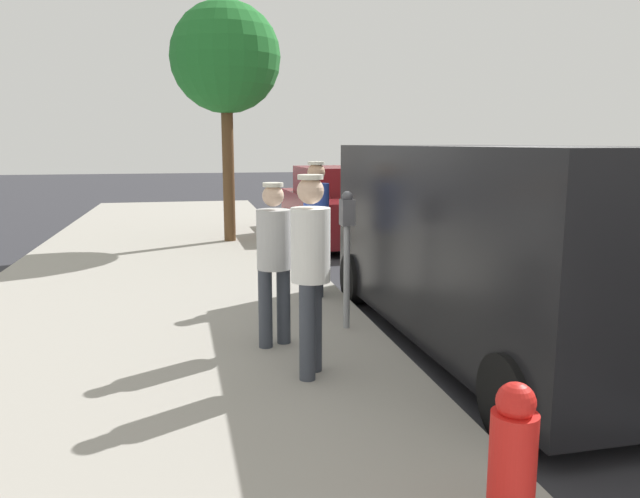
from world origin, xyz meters
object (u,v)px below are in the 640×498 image
Objects in this scene: parked_sedan_behind at (338,208)px; street_tree at (226,59)px; pedestrian_in_gray at (274,254)px; parked_van at (495,241)px; fire_hydrant at (512,465)px; pedestrian_in_blue at (316,219)px; pedestrian_in_white at (311,262)px; parking_meter_near at (347,236)px.

parked_sedan_behind is 3.96m from street_tree.
parked_van is (-2.36, 0.07, 0.06)m from pedestrian_in_gray.
parked_sedan_behind is at bearing -98.93° from fire_hydrant.
street_tree is at bearing -89.96° from pedestrian_in_gray.
pedestrian_in_gray is at bearing 66.87° from pedestrian_in_blue.
parking_meter_near is at bearing -116.87° from pedestrian_in_white.
pedestrian_in_blue reaches higher than pedestrian_in_white.
parked_van reaches higher than pedestrian_in_gray.
pedestrian_in_blue reaches higher than fire_hydrant.
parked_van is at bearing 178.41° from pedestrian_in_gray.
pedestrian_in_gray is (0.86, 0.42, -0.09)m from parking_meter_near.
parked_sedan_behind is at bearing -90.61° from parked_van.
parked_van is 1.18× the size of parked_sedan_behind.
pedestrian_in_white is (0.66, 1.30, -0.01)m from parking_meter_near.
parking_meter_near is at bearing 91.06° from pedestrian_in_blue.
pedestrian_in_gray is 7.74m from parked_sedan_behind.
fire_hydrant is at bearing 63.99° from parked_van.
parking_meter_near is 0.31× the size of street_tree.
parked_sedan_behind reaches higher than fire_hydrant.
fire_hydrant is at bearing 102.77° from pedestrian_in_gray.
pedestrian_in_blue is at bearing 73.42° from parked_sedan_behind.
pedestrian_in_white is at bearing 20.66° from parked_van.
pedestrian_in_white is at bearing 74.78° from parked_sedan_behind.
parked_van is at bearing -159.34° from pedestrian_in_white.
pedestrian_in_blue is 1.01× the size of pedestrian_in_white.
parked_van is 1.08× the size of street_tree.
fire_hydrant is (0.07, 5.29, -0.62)m from pedestrian_in_blue.
parked_van reaches higher than fire_hydrant.
pedestrian_in_gray is 0.34× the size of street_tree.
pedestrian_in_gray is (0.83, 1.94, -0.09)m from pedestrian_in_blue.
pedestrian_in_blue is at bearing -90.78° from fire_hydrant.
pedestrian_in_gray is 2.36m from parked_van.
pedestrian_in_white is at bearing 63.13° from parking_meter_near.
pedestrian_in_blue is at bearing -52.72° from parked_van.
pedestrian_in_white is at bearing 77.43° from pedestrian_in_blue.
pedestrian_in_gray is at bearing 90.04° from street_tree.
fire_hydrant is (1.68, 10.68, -0.18)m from parked_sedan_behind.
pedestrian_in_white is 2.05× the size of fire_hydrant.
parking_meter_near is 1.45m from pedestrian_in_white.
pedestrian_in_blue reaches higher than pedestrian_in_gray.
parked_van is at bearing -116.01° from fire_hydrant.
fire_hydrant is at bearing 102.73° from pedestrian_in_white.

